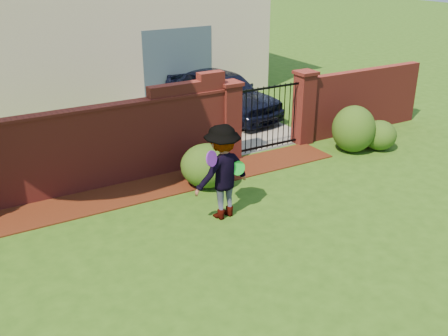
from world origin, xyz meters
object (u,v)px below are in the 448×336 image
car (228,95)px  frisbee_purple (212,159)px  man (223,173)px  frisbee_green (238,168)px

car → frisbee_purple: 6.64m
man → frisbee_purple: size_ratio=6.38×
man → frisbee_green: bearing=147.8°
car → frisbee_green: 6.23m
car → man: bearing=-133.0°
man → frisbee_purple: (-0.35, -0.20, 0.42)m
frisbee_purple → frisbee_green: bearing=8.6°
man → frisbee_green: (0.25, -0.11, 0.08)m
man → car: bearing=-129.8°
car → frisbee_green: (-3.04, -5.43, 0.28)m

